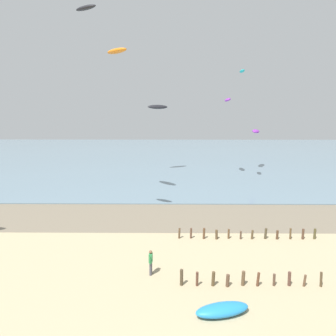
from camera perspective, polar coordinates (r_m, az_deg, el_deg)
The scene contains 12 objects.
wet_sand_strip at distance 31.44m, azimuth 1.81°, elevation -9.02°, with size 120.00×8.10×0.01m, color #7A6D59.
sea at distance 69.40m, azimuth 1.11°, elevation 2.23°, with size 160.00×70.00×0.10m, color slate.
groyne_mid at distance 20.72m, azimuth 13.49°, elevation -19.31°, with size 8.77×0.36×1.06m.
groyne_far at distance 27.26m, azimuth 14.73°, elevation -11.70°, with size 11.55×0.36×0.96m.
person_nearest_camera at distance 21.16m, azimuth -3.21°, elevation -16.87°, with size 0.25×0.57×1.71m.
grounded_kite at distance 18.26m, azimuth 9.98°, elevation -24.37°, with size 2.97×1.07×0.59m, color #2384D1.
kite_aloft_0 at distance 56.22m, azimuth 15.92°, elevation 6.56°, with size 3.46×1.11×0.55m, color purple.
kite_aloft_2 at distance 36.78m, azimuth -9.45°, elevation 20.55°, with size 3.41×1.09×0.55m, color orange.
kite_aloft_3 at distance 28.55m, azimuth -14.96°, elevation 26.68°, with size 2.19×0.70×0.35m, color black.
kite_aloft_4 at distance 48.94m, azimuth 10.96°, elevation 12.26°, with size 2.83×0.91×0.45m, color purple.
kite_aloft_5 at distance 44.58m, azimuth 13.53°, elevation 17.01°, with size 2.22×0.71×0.36m, color #19B2B7.
kite_aloft_6 at distance 51.04m, azimuth -1.92°, elevation 11.22°, with size 3.48×1.11×0.56m, color black.
Camera 1 is at (-0.71, -8.82, 10.87)m, focal length 33.01 mm.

